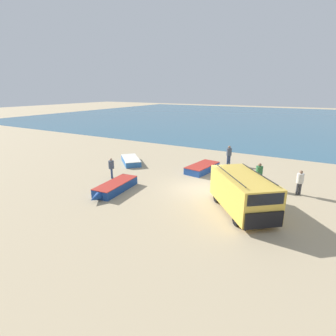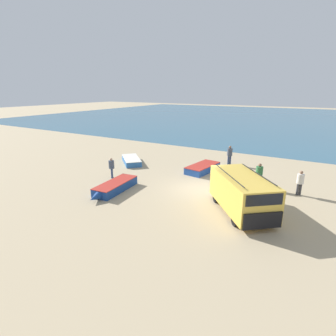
% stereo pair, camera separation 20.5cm
% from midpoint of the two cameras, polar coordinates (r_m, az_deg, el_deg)
% --- Properties ---
extents(ground_plane, '(200.00, 200.00, 0.00)m').
position_cam_midpoint_polar(ground_plane, '(18.48, 6.89, -4.53)').
color(ground_plane, tan).
extents(sea_water, '(120.00, 80.00, 0.01)m').
position_cam_midpoint_polar(sea_water, '(68.57, 24.52, 9.70)').
color(sea_water, '#33607A').
rests_on(sea_water, ground_plane).
extents(parked_van, '(4.67, 5.05, 2.26)m').
position_cam_midpoint_polar(parked_van, '(15.19, 15.59, -5.08)').
color(parked_van, gold).
rests_on(parked_van, ground_plane).
extents(fishing_rowboat_0, '(3.58, 3.46, 0.52)m').
position_cam_midpoint_polar(fishing_rowboat_0, '(24.96, -8.37, 1.69)').
color(fishing_rowboat_0, '#2D66AD').
rests_on(fishing_rowboat_0, ground_plane).
extents(fishing_rowboat_1, '(1.59, 4.42, 0.60)m').
position_cam_midpoint_polar(fishing_rowboat_1, '(18.20, -11.89, -4.10)').
color(fishing_rowboat_1, navy).
rests_on(fishing_rowboat_1, ground_plane).
extents(fishing_rowboat_2, '(1.96, 4.29, 0.59)m').
position_cam_midpoint_polar(fishing_rowboat_2, '(22.42, 7.38, 0.09)').
color(fishing_rowboat_2, '#234CA3').
rests_on(fishing_rowboat_2, ground_plane).
extents(fisherman_0, '(0.44, 0.44, 1.66)m').
position_cam_midpoint_polar(fisherman_0, '(19.05, 26.52, -2.40)').
color(fisherman_0, '#38383D').
rests_on(fisherman_0, ground_plane).
extents(fisherman_1, '(0.47, 0.47, 1.77)m').
position_cam_midpoint_polar(fisherman_1, '(24.54, 12.91, 3.12)').
color(fisherman_1, navy).
rests_on(fisherman_1, ground_plane).
extents(fisherman_2, '(0.47, 0.47, 1.79)m').
position_cam_midpoint_polar(fisherman_2, '(19.30, 18.92, -1.05)').
color(fisherman_2, '#38383D').
rests_on(fisherman_2, ground_plane).
extents(fisherman_3, '(0.42, 0.42, 1.61)m').
position_cam_midpoint_polar(fisherman_3, '(20.74, -12.52, 0.38)').
color(fisherman_3, navy).
rests_on(fisherman_3, ground_plane).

